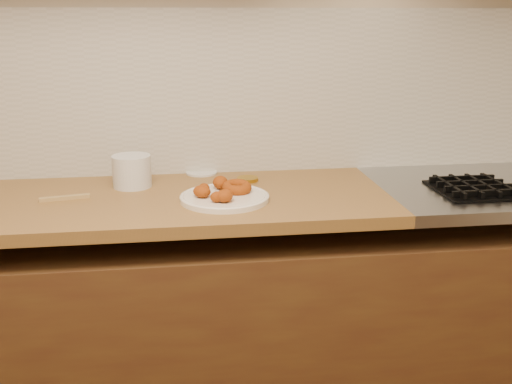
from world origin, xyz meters
TOP-DOWN VIEW (x-y plane):
  - wall_back at (0.00, 2.00)m, footprint 4.00×0.02m
  - base_cabinet at (0.00, 1.69)m, footprint 3.60×0.60m
  - butcher_block at (-0.65, 1.69)m, footprint 2.30×0.62m
  - backsplash at (0.00, 1.99)m, footprint 3.60×0.02m
  - donut_plate at (-0.05, 1.62)m, footprint 0.29×0.29m
  - ring_donut at (-0.01, 1.65)m, footprint 0.12×0.12m
  - fried_dough_chunks at (-0.08, 1.62)m, footprint 0.14×0.22m
  - plastic_tub at (-0.35, 1.82)m, footprint 0.16×0.16m
  - tub_lid at (-0.11, 1.97)m, footprint 0.15×0.15m
  - brass_jar_lid at (0.05, 1.84)m, footprint 0.10×0.10m
  - wooden_utensil at (-0.56, 1.69)m, footprint 0.16×0.05m

SIDE VIEW (x-z plane):
  - base_cabinet at x=0.00m, z-range 0.00..0.77m
  - butcher_block at x=-0.65m, z-range 0.86..0.90m
  - tub_lid at x=-0.11m, z-range 0.90..0.91m
  - wooden_utensil at x=-0.56m, z-range 0.90..0.91m
  - brass_jar_lid at x=0.05m, z-range 0.90..0.91m
  - donut_plate at x=-0.05m, z-range 0.90..0.92m
  - ring_donut at x=-0.01m, z-range 0.91..0.95m
  - fried_dough_chunks at x=-0.08m, z-range 0.91..0.96m
  - plastic_tub at x=-0.35m, z-range 0.90..1.01m
  - backsplash at x=0.00m, z-range 0.90..1.50m
  - wall_back at x=0.00m, z-range 0.00..2.70m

